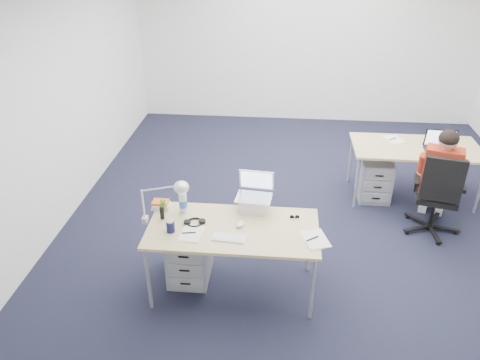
% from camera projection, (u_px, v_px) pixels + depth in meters
% --- Properties ---
extents(floor, '(7.00, 7.00, 0.00)m').
position_uv_depth(floor, '(311.00, 222.00, 5.74)').
color(floor, black).
rests_on(floor, ground).
extents(room, '(6.02, 7.02, 2.80)m').
position_uv_depth(room, '(323.00, 87.00, 4.91)').
color(room, white).
rests_on(room, ground).
extents(desk_near, '(1.60, 0.80, 0.73)m').
position_uv_depth(desk_near, '(233.00, 232.00, 4.39)').
color(desk_near, tan).
rests_on(desk_near, ground).
extents(desk_far, '(1.60, 0.80, 0.73)m').
position_uv_depth(desk_far, '(416.00, 150.00, 5.97)').
color(desk_far, tan).
rests_on(desk_far, ground).
extents(office_chair, '(0.79, 0.79, 1.04)m').
position_uv_depth(office_chair, '(433.00, 210.00, 5.45)').
color(office_chair, black).
rests_on(office_chair, ground).
extents(seated_person, '(0.53, 0.76, 1.27)m').
position_uv_depth(seated_person, '(439.00, 177.00, 5.43)').
color(seated_person, '#9D2B16').
rests_on(seated_person, ground).
extents(drawer_pedestal_near, '(0.40, 0.50, 0.55)m').
position_uv_depth(drawer_pedestal_near, '(190.00, 255.00, 4.74)').
color(drawer_pedestal_near, '#9B9DA0').
rests_on(drawer_pedestal_near, ground).
extents(drawer_pedestal_far, '(0.40, 0.50, 0.55)m').
position_uv_depth(drawer_pedestal_far, '(374.00, 178.00, 6.16)').
color(drawer_pedestal_far, '#9B9DA0').
rests_on(drawer_pedestal_far, ground).
extents(silver_laptop, '(0.37, 0.31, 0.37)m').
position_uv_depth(silver_laptop, '(254.00, 193.00, 4.55)').
color(silver_laptop, silver).
rests_on(silver_laptop, desk_near).
extents(wireless_keyboard, '(0.31, 0.15, 0.01)m').
position_uv_depth(wireless_keyboard, '(229.00, 238.00, 4.21)').
color(wireless_keyboard, white).
rests_on(wireless_keyboard, desk_near).
extents(computer_mouse, '(0.10, 0.13, 0.04)m').
position_uv_depth(computer_mouse, '(240.00, 224.00, 4.38)').
color(computer_mouse, white).
rests_on(computer_mouse, desk_near).
extents(headphones, '(0.23, 0.20, 0.03)m').
position_uv_depth(headphones, '(195.00, 222.00, 4.42)').
color(headphones, black).
rests_on(headphones, desk_near).
extents(can_koozie, '(0.10, 0.10, 0.13)m').
position_uv_depth(can_koozie, '(170.00, 226.00, 4.28)').
color(can_koozie, '#14173F').
rests_on(can_koozie, desk_near).
extents(water_bottle, '(0.08, 0.08, 0.26)m').
position_uv_depth(water_bottle, '(183.00, 201.00, 4.54)').
color(water_bottle, silver).
rests_on(water_bottle, desk_near).
extents(bear_figurine, '(0.08, 0.07, 0.13)m').
position_uv_depth(bear_figurine, '(163.00, 205.00, 4.59)').
color(bear_figurine, '#3E7F21').
rests_on(bear_figurine, desk_near).
extents(book_stack, '(0.20, 0.18, 0.08)m').
position_uv_depth(book_stack, '(161.00, 205.00, 4.65)').
color(book_stack, silver).
rests_on(book_stack, desk_near).
extents(cordless_phone, '(0.04, 0.03, 0.13)m').
position_uv_depth(cordless_phone, '(162.00, 213.00, 4.46)').
color(cordless_phone, black).
rests_on(cordless_phone, desk_near).
extents(papers_left, '(0.22, 0.29, 0.01)m').
position_uv_depth(papers_left, '(191.00, 234.00, 4.27)').
color(papers_left, '#EBF28C').
rests_on(papers_left, desk_near).
extents(papers_right, '(0.29, 0.34, 0.01)m').
position_uv_depth(papers_right, '(315.00, 240.00, 4.19)').
color(papers_right, '#EBF28C').
rests_on(papers_right, desk_near).
extents(sunglasses, '(0.10, 0.05, 0.02)m').
position_uv_depth(sunglasses, '(295.00, 217.00, 4.50)').
color(sunglasses, black).
rests_on(sunglasses, desk_near).
extents(desk_lamp, '(0.44, 0.21, 0.48)m').
position_uv_depth(desk_lamp, '(158.00, 201.00, 4.32)').
color(desk_lamp, silver).
rests_on(desk_lamp, desk_near).
extents(dark_laptop, '(0.40, 0.39, 0.27)m').
position_uv_depth(dark_laptop, '(443.00, 142.00, 5.74)').
color(dark_laptop, black).
rests_on(dark_laptop, desk_far).
extents(far_cup, '(0.08, 0.08, 0.11)m').
position_uv_depth(far_cup, '(443.00, 140.00, 6.01)').
color(far_cup, white).
rests_on(far_cup, desk_far).
extents(far_papers, '(0.27, 0.32, 0.01)m').
position_uv_depth(far_papers, '(394.00, 140.00, 6.13)').
color(far_papers, white).
rests_on(far_papers, desk_far).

